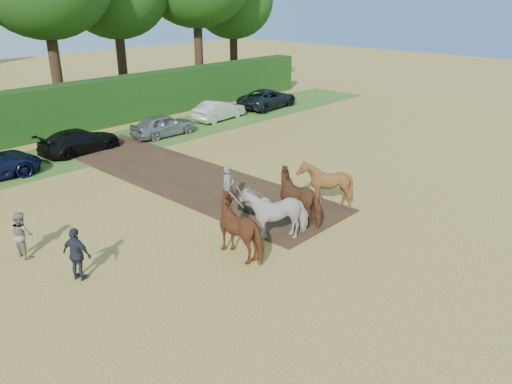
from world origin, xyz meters
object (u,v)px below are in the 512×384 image
object	(u,v)px
plough_team	(287,203)
spectator_near	(22,234)
parked_cars	(92,138)
spectator_far	(77,254)

from	to	relation	value
plough_team	spectator_near	bearing A→B (deg)	146.61
spectator_near	parked_cars	size ratio (longest dim) A/B	0.04
spectator_near	parked_cars	bearing A→B (deg)	-45.59
spectator_near	parked_cars	xyz separation A→B (m)	(7.95, 9.24, -0.09)
spectator_far	parked_cars	xyz separation A→B (m)	(7.46, 11.95, -0.16)
spectator_near	plough_team	bearing A→B (deg)	-128.28
spectator_far	parked_cars	size ratio (longest dim) A/B	0.05
parked_cars	plough_team	bearing A→B (deg)	-91.30
spectator_far	plough_team	xyz separation A→B (m)	(7.13, -2.32, 0.12)
parked_cars	spectator_near	bearing A→B (deg)	-130.70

